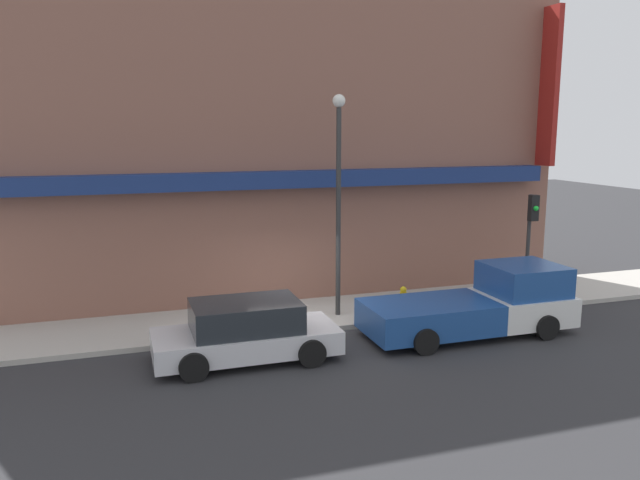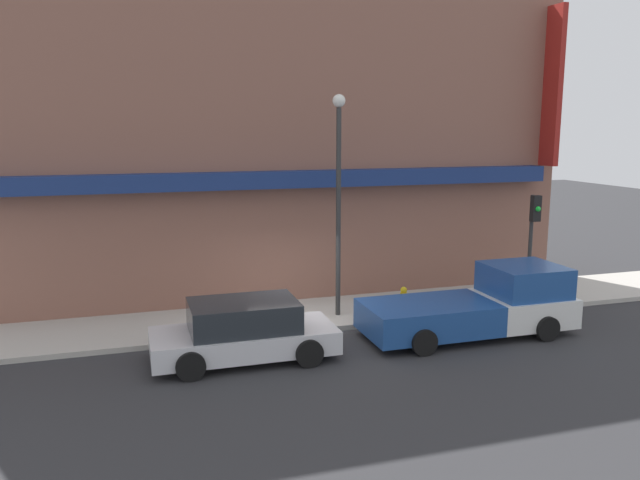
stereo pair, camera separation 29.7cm
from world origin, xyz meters
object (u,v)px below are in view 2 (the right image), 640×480
(parked_car, at_px, (244,331))
(fire_hydrant, at_px, (403,299))
(traffic_light, at_px, (533,228))
(street_lamp, at_px, (339,182))
(pickup_truck, at_px, (481,306))

(parked_car, distance_m, fire_hydrant, 5.57)
(traffic_light, bearing_deg, street_lamp, 177.58)
(pickup_truck, distance_m, fire_hydrant, 2.50)
(street_lamp, height_order, traffic_light, street_lamp)
(parked_car, bearing_deg, street_lamp, 36.60)
(pickup_truck, distance_m, parked_car, 6.42)
(fire_hydrant, distance_m, street_lamp, 4.01)
(pickup_truck, distance_m, street_lamp, 5.13)
(parked_car, height_order, street_lamp, street_lamp)
(pickup_truck, distance_m, traffic_light, 4.01)
(pickup_truck, bearing_deg, fire_hydrant, 120.50)
(traffic_light, bearing_deg, parked_car, -167.57)
(street_lamp, bearing_deg, pickup_truck, -35.79)
(pickup_truck, height_order, street_lamp, street_lamp)
(fire_hydrant, bearing_deg, parked_car, -157.44)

